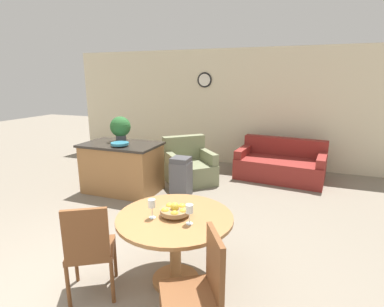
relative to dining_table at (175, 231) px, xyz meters
name	(u,v)px	position (x,y,z in m)	size (l,w,h in m)	color
wall_back	(224,107)	(-0.70, 4.59, 0.79)	(8.00, 0.09, 2.70)	beige
dining_table	(175,231)	(0.00, 0.00, 0.00)	(1.14, 1.14, 0.73)	#9E6B3D
dining_chair_near_left	(89,247)	(-0.65, -0.48, -0.04)	(0.58, 0.58, 0.95)	brown
dining_chair_near_right	(200,287)	(0.48, -0.65, -0.04)	(0.58, 0.58, 0.95)	brown
fruit_bowl	(175,211)	(0.00, 0.00, 0.22)	(0.29, 0.29, 0.14)	olive
wine_glass_left	(152,204)	(-0.19, -0.11, 0.30)	(0.07, 0.07, 0.19)	silver
wine_glass_right	(189,210)	(0.19, -0.10, 0.30)	(0.07, 0.07, 0.19)	silver
kitchen_island	(122,167)	(-1.93, 2.02, -0.11)	(1.37, 0.85, 0.90)	#9E6B3D
teal_bowl	(120,144)	(-1.82, 1.82, 0.37)	(0.31, 0.31, 0.06)	teal
potted_plant	(120,128)	(-2.03, 2.18, 0.59)	(0.37, 0.37, 0.46)	#4C4C51
trash_bin	(181,177)	(-0.83, 2.16, -0.22)	(0.32, 0.32, 0.70)	#56565B
couch	(281,165)	(0.73, 3.81, -0.29)	(1.82, 1.18, 0.79)	maroon
armchair	(189,167)	(-0.97, 2.92, -0.27)	(1.24, 1.24, 0.89)	#7A7F5B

